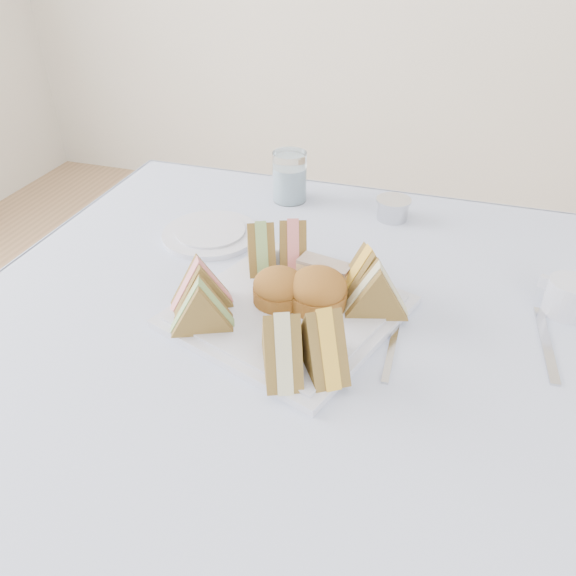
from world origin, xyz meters
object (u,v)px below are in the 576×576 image
(table, at_px, (287,477))
(serving_plate, at_px, (288,312))
(water_glass, at_px, (290,177))
(creamer_jug, at_px, (567,297))

(table, xyz_separation_m, serving_plate, (-0.00, 0.01, 0.38))
(water_glass, bearing_deg, creamer_jug, -26.09)
(water_glass, height_order, creamer_jug, water_glass)
(table, height_order, creamer_jug, creamer_jug)
(serving_plate, distance_m, creamer_jug, 0.42)
(creamer_jug, bearing_deg, serving_plate, -136.82)
(table, height_order, serving_plate, serving_plate)
(serving_plate, distance_m, water_glass, 0.41)
(table, height_order, water_glass, water_glass)
(serving_plate, relative_size, water_glass, 2.87)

